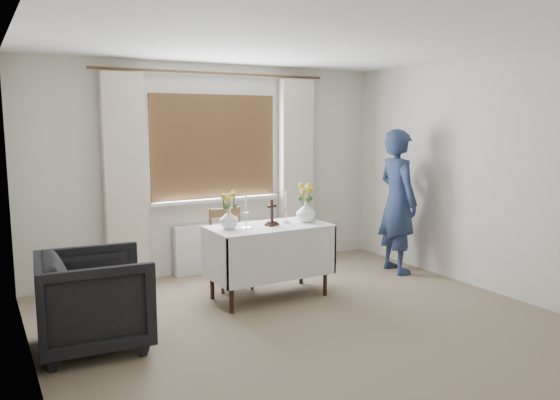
# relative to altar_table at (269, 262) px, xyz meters

# --- Properties ---
(ground) EXTENTS (5.00, 5.00, 0.00)m
(ground) POSITION_rel_altar_table_xyz_m (-0.06, -1.22, -0.38)
(ground) COLOR gray
(ground) RESTS_ON ground
(altar_table) EXTENTS (1.24, 0.64, 0.76)m
(altar_table) POSITION_rel_altar_table_xyz_m (0.00, 0.00, 0.00)
(altar_table) COLOR white
(altar_table) RESTS_ON ground
(wooden_chair) EXTENTS (0.42, 0.42, 0.87)m
(wooden_chair) POSITION_rel_altar_table_xyz_m (-0.20, 0.51, 0.05)
(wooden_chair) COLOR brown
(wooden_chair) RESTS_ON ground
(armchair) EXTENTS (0.94, 0.91, 0.79)m
(armchair) POSITION_rel_altar_table_xyz_m (-1.83, -0.42, 0.01)
(armchair) COLOR black
(armchair) RESTS_ON ground
(person) EXTENTS (0.49, 0.68, 1.73)m
(person) POSITION_rel_altar_table_xyz_m (1.82, 0.11, 0.49)
(person) COLOR navy
(person) RESTS_ON ground
(radiator) EXTENTS (1.10, 0.10, 0.60)m
(radiator) POSITION_rel_altar_table_xyz_m (-0.06, 1.20, -0.08)
(radiator) COLOR silver
(radiator) RESTS_ON ground
(wooden_cross) EXTENTS (0.14, 0.12, 0.27)m
(wooden_cross) POSITION_rel_altar_table_xyz_m (0.03, -0.01, 0.52)
(wooden_cross) COLOR black
(wooden_cross) RESTS_ON altar_table
(candlestick_left) EXTENTS (0.10, 0.10, 0.33)m
(candlestick_left) POSITION_rel_altar_table_xyz_m (-0.27, -0.01, 0.55)
(candlestick_left) COLOR white
(candlestick_left) RESTS_ON altar_table
(candlestick_right) EXTENTS (0.11, 0.11, 0.34)m
(candlestick_right) POSITION_rel_altar_table_xyz_m (0.22, 0.04, 0.55)
(candlestick_right) COLOR white
(candlestick_right) RESTS_ON altar_table
(flower_vase_left) EXTENTS (0.23, 0.23, 0.20)m
(flower_vase_left) POSITION_rel_altar_table_xyz_m (-0.42, 0.06, 0.48)
(flower_vase_left) COLOR white
(flower_vase_left) RESTS_ON altar_table
(flower_vase_right) EXTENTS (0.25, 0.25, 0.21)m
(flower_vase_right) POSITION_rel_altar_table_xyz_m (0.44, -0.01, 0.49)
(flower_vase_right) COLOR white
(flower_vase_right) RESTS_ON altar_table
(wicker_basket) EXTENTS (0.21, 0.21, 0.07)m
(wicker_basket) POSITION_rel_altar_table_xyz_m (0.52, 0.11, 0.42)
(wicker_basket) COLOR brown
(wicker_basket) RESTS_ON altar_table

